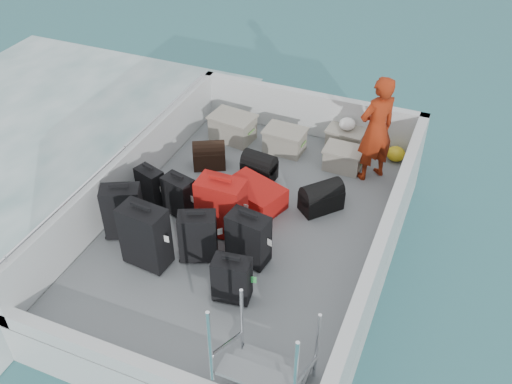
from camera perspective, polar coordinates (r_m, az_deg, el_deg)
ground at (r=7.76m, az=-0.82°, el=-6.73°), size 160.00×160.00×0.00m
ferry_hull at (r=7.55m, az=-0.84°, el=-5.12°), size 3.60×5.00×0.60m
deck at (r=7.34m, az=-0.86°, el=-3.35°), size 3.30×4.70×0.02m
deck_fittings at (r=6.77m, az=0.73°, el=-3.32°), size 3.60×5.00×0.90m
suitcase_0 at (r=7.15m, az=-13.15°, el=-1.96°), size 0.54×0.45×0.72m
suitcase_1 at (r=7.63m, az=-10.50°, el=0.49°), size 0.41×0.31×0.55m
suitcase_2 at (r=7.39m, az=-7.70°, el=-0.46°), size 0.44×0.32×0.57m
suitcase_3 at (r=6.69m, az=-11.01°, el=-4.44°), size 0.56×0.36×0.81m
suitcase_4 at (r=6.72m, az=-5.83°, el=-4.50°), size 0.51×0.42×0.65m
suitcase_5 at (r=7.00m, az=-3.47°, el=-1.55°), size 0.58×0.35×0.79m
suitcase_6 at (r=6.26m, az=-2.43°, el=-8.78°), size 0.44×0.30×0.57m
suitcase_7 at (r=6.64m, az=-0.77°, el=-4.75°), size 0.51×0.34×0.67m
suitcase_8 at (r=7.56m, az=-0.20°, el=-0.35°), size 0.91×0.75×0.31m
duffel_0 at (r=8.30m, az=-4.70°, el=3.53°), size 0.55×0.48×0.32m
duffel_1 at (r=8.03m, az=0.32°, el=2.35°), size 0.49×0.35×0.32m
duffel_2 at (r=7.54m, az=6.54°, el=-0.70°), size 0.59×0.61×0.32m
crate_0 at (r=8.88m, az=-2.35°, el=6.38°), size 0.68×0.51×0.38m
crate_1 at (r=8.61m, az=2.89°, el=5.10°), size 0.58×0.41×0.34m
crate_2 at (r=8.77m, az=8.93°, el=5.19°), size 0.55×0.40×0.31m
crate_3 at (r=8.33m, az=8.69°, el=3.26°), size 0.52×0.36×0.31m
yellow_bag at (r=8.68m, az=13.81°, el=3.72°), size 0.28×0.26×0.22m
white_bag at (r=8.64m, az=9.09°, el=6.57°), size 0.24×0.24×0.18m
passenger at (r=7.91m, az=11.93°, el=6.15°), size 0.66×0.67×1.55m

